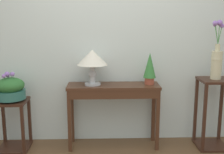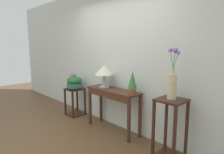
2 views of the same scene
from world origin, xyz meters
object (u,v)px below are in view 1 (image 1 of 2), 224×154
(console_table, at_px, (113,96))
(table_lamp, at_px, (92,59))
(pedestal_stand_left, at_px, (13,125))
(planter_bowl_wide_left, at_px, (10,89))
(potted_plant_on_console, at_px, (150,67))
(pedestal_stand_right, at_px, (213,113))
(flower_vase_tall_right, at_px, (217,59))

(console_table, distance_m, table_lamp, 0.51)
(pedestal_stand_left, distance_m, planter_bowl_wide_left, 0.46)
(potted_plant_on_console, xyz_separation_m, pedestal_stand_left, (-1.68, -0.08, -0.70))
(table_lamp, bearing_deg, pedestal_stand_right, -2.53)
(potted_plant_on_console, distance_m, planter_bowl_wide_left, 1.70)
(potted_plant_on_console, xyz_separation_m, planter_bowl_wide_left, (-1.68, -0.08, -0.24))
(pedestal_stand_left, xyz_separation_m, pedestal_stand_right, (2.47, -0.01, 0.12))
(table_lamp, bearing_deg, flower_vase_tall_right, -2.45)
(table_lamp, relative_size, planter_bowl_wide_left, 1.21)
(potted_plant_on_console, height_order, pedestal_stand_left, potted_plant_on_console)
(pedestal_stand_right, bearing_deg, console_table, 177.94)
(console_table, relative_size, flower_vase_tall_right, 1.60)
(planter_bowl_wide_left, relative_size, flower_vase_tall_right, 0.51)
(pedestal_stand_right, bearing_deg, table_lamp, 177.47)
(console_table, distance_m, pedestal_stand_left, 1.29)
(potted_plant_on_console, height_order, pedestal_stand_right, potted_plant_on_console)
(console_table, height_order, planter_bowl_wide_left, planter_bowl_wide_left)
(potted_plant_on_console, bearing_deg, planter_bowl_wide_left, -177.42)
(flower_vase_tall_right, bearing_deg, planter_bowl_wide_left, 179.73)
(pedestal_stand_left, bearing_deg, potted_plant_on_console, 2.57)
(console_table, relative_size, table_lamp, 2.61)
(planter_bowl_wide_left, height_order, pedestal_stand_right, planter_bowl_wide_left)
(potted_plant_on_console, height_order, flower_vase_tall_right, flower_vase_tall_right)
(potted_plant_on_console, xyz_separation_m, flower_vase_tall_right, (0.79, -0.09, 0.11))
(potted_plant_on_console, relative_size, pedestal_stand_left, 0.62)
(pedestal_stand_right, bearing_deg, flower_vase_tall_right, 92.77)
(console_table, distance_m, planter_bowl_wide_left, 1.24)
(console_table, bearing_deg, planter_bowl_wide_left, -178.58)
(table_lamp, bearing_deg, console_table, -4.84)
(console_table, xyz_separation_m, potted_plant_on_console, (0.45, 0.05, 0.34))
(table_lamp, distance_m, planter_bowl_wide_left, 1.04)
(potted_plant_on_console, distance_m, flower_vase_tall_right, 0.80)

